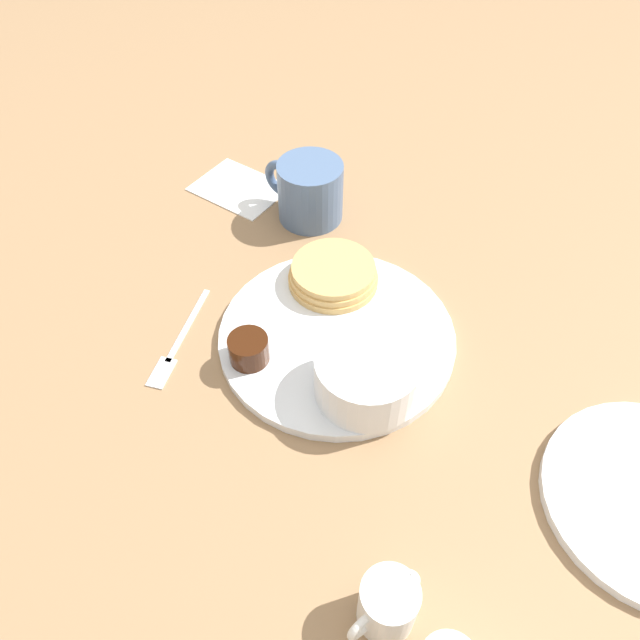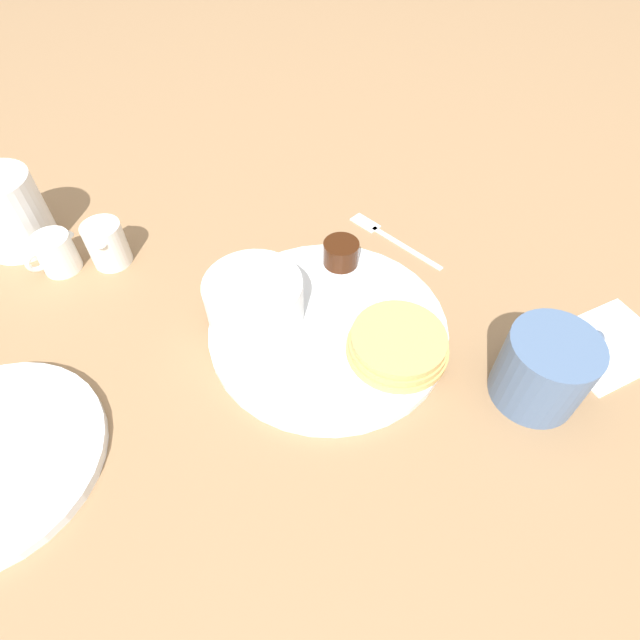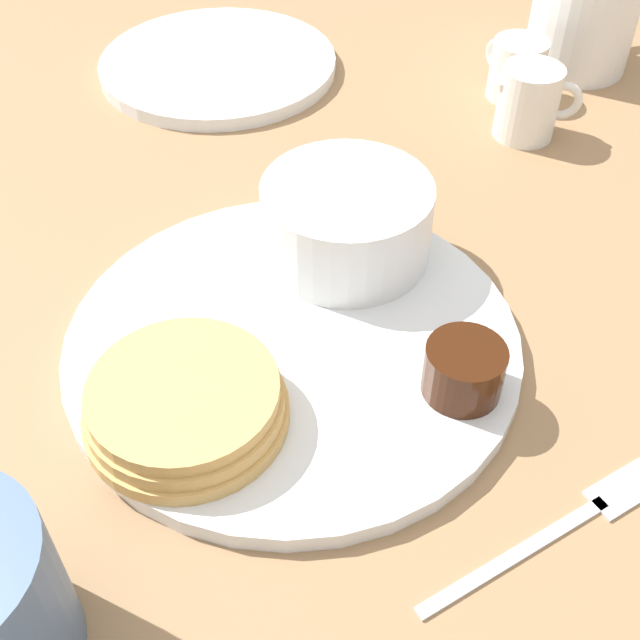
# 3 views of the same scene
# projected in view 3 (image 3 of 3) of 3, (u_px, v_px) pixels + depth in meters

# --- Properties ---
(ground_plane) EXTENTS (4.00, 4.00, 0.00)m
(ground_plane) POSITION_uv_depth(u_px,v_px,m) (293.00, 349.00, 0.49)
(ground_plane) COLOR #93704C
(plate) EXTENTS (0.27, 0.27, 0.01)m
(plate) POSITION_uv_depth(u_px,v_px,m) (293.00, 343.00, 0.48)
(plate) COLOR white
(plate) RESTS_ON ground_plane
(pancake_stack) EXTENTS (0.11, 0.11, 0.03)m
(pancake_stack) POSITION_uv_depth(u_px,v_px,m) (185.00, 403.00, 0.43)
(pancake_stack) COLOR tan
(pancake_stack) RESTS_ON plate
(bowl) EXTENTS (0.11, 0.11, 0.05)m
(bowl) POSITION_uv_depth(u_px,v_px,m) (347.00, 218.00, 0.51)
(bowl) COLOR white
(bowl) RESTS_ON plate
(syrup_cup) EXTENTS (0.04, 0.04, 0.03)m
(syrup_cup) POSITION_uv_depth(u_px,v_px,m) (464.00, 370.00, 0.44)
(syrup_cup) COLOR #38190A
(syrup_cup) RESTS_ON plate
(butter_ramekin) EXTENTS (0.05, 0.05, 0.04)m
(butter_ramekin) POSITION_uv_depth(u_px,v_px,m) (378.00, 224.00, 0.53)
(butter_ramekin) COLOR white
(butter_ramekin) RESTS_ON plate
(creamer_pitcher_near) EXTENTS (0.05, 0.07, 0.06)m
(creamer_pitcher_near) POSITION_uv_depth(u_px,v_px,m) (529.00, 102.00, 0.64)
(creamer_pitcher_near) COLOR white
(creamer_pitcher_near) RESTS_ON ground_plane
(creamer_pitcher_far) EXTENTS (0.06, 0.05, 0.05)m
(creamer_pitcher_far) POSITION_uv_depth(u_px,v_px,m) (517.00, 68.00, 0.69)
(creamer_pitcher_far) COLOR white
(creamer_pitcher_far) RESTS_ON ground_plane
(fork) EXTENTS (0.09, 0.14, 0.00)m
(fork) POSITION_uv_depth(u_px,v_px,m) (573.00, 520.00, 0.40)
(fork) COLOR silver
(fork) RESTS_ON ground_plane
(second_mug) EXTENTS (0.11, 0.11, 0.10)m
(second_mug) POSITION_uv_depth(u_px,v_px,m) (586.00, 12.00, 0.71)
(second_mug) COLOR white
(second_mug) RESTS_ON ground_plane
(far_plate) EXTENTS (0.22, 0.22, 0.01)m
(far_plate) POSITION_uv_depth(u_px,v_px,m) (218.00, 64.00, 0.73)
(far_plate) COLOR white
(far_plate) RESTS_ON ground_plane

